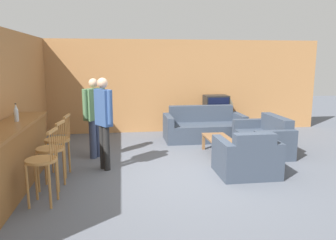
# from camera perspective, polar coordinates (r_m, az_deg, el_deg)

# --- Properties ---
(ground_plane) EXTENTS (24.00, 24.00, 0.00)m
(ground_plane) POSITION_cam_1_polar(r_m,az_deg,el_deg) (5.95, 2.79, -9.57)
(ground_plane) COLOR #565B66
(wall_back) EXTENTS (9.40, 0.08, 2.60)m
(wall_back) POSITION_cam_1_polar(r_m,az_deg,el_deg) (9.33, -1.48, 5.87)
(wall_back) COLOR #B27A47
(wall_back) RESTS_ON ground_plane
(wall_left) EXTENTS (0.08, 8.75, 2.60)m
(wall_left) POSITION_cam_1_polar(r_m,az_deg,el_deg) (7.21, -24.76, 3.61)
(wall_left) COLOR #B27A47
(wall_left) RESTS_ON ground_plane
(bar_counter) EXTENTS (0.55, 2.78, 1.04)m
(bar_counter) POSITION_cam_1_polar(r_m,az_deg,el_deg) (5.71, -25.58, -5.94)
(bar_counter) COLOR brown
(bar_counter) RESTS_ON ground_plane
(bar_chair_near) EXTENTS (0.49, 0.49, 1.09)m
(bar_chair_near) POSITION_cam_1_polar(r_m,az_deg,el_deg) (4.95, -21.01, -7.28)
(bar_chair_near) COLOR #B77F42
(bar_chair_near) RESTS_ON ground_plane
(bar_chair_mid) EXTENTS (0.49, 0.49, 1.09)m
(bar_chair_mid) POSITION_cam_1_polar(r_m,az_deg,el_deg) (5.50, -19.66, -5.44)
(bar_chair_mid) COLOR #B77F42
(bar_chair_mid) RESTS_ON ground_plane
(bar_chair_far) EXTENTS (0.47, 0.47, 1.09)m
(bar_chair_far) POSITION_cam_1_polar(r_m,az_deg,el_deg) (6.08, -18.54, -3.90)
(bar_chair_far) COLOR #B77F42
(bar_chair_far) RESTS_ON ground_plane
(couch_far) EXTENTS (2.02, 0.95, 0.85)m
(couch_far) POSITION_cam_1_polar(r_m,az_deg,el_deg) (8.52, 6.20, -1.41)
(couch_far) COLOR #384251
(couch_far) RESTS_ON ground_plane
(armchair_near) EXTENTS (1.02, 0.90, 0.83)m
(armchair_near) POSITION_cam_1_polar(r_m,az_deg,el_deg) (6.03, 13.56, -6.55)
(armchair_near) COLOR #384251
(armchair_near) RESTS_ON ground_plane
(loveseat_right) EXTENTS (0.87, 1.46, 0.82)m
(loveseat_right) POSITION_cam_1_polar(r_m,az_deg,el_deg) (7.57, 16.31, -3.28)
(loveseat_right) COLOR #384251
(loveseat_right) RESTS_ON ground_plane
(coffee_table) EXTENTS (0.51, 1.01, 0.38)m
(coffee_table) POSITION_cam_1_polar(r_m,az_deg,el_deg) (7.18, 8.81, -3.50)
(coffee_table) COLOR brown
(coffee_table) RESTS_ON ground_plane
(tv_unit) EXTENTS (1.06, 0.48, 0.53)m
(tv_unit) POSITION_cam_1_polar(r_m,az_deg,el_deg) (9.43, 8.26, -0.52)
(tv_unit) COLOR #2D2319
(tv_unit) RESTS_ON ground_plane
(tv) EXTENTS (0.66, 0.52, 0.53)m
(tv) POSITION_cam_1_polar(r_m,az_deg,el_deg) (9.34, 8.35, 2.67)
(tv) COLOR black
(tv) RESTS_ON tv_unit
(bottle) EXTENTS (0.07, 0.07, 0.30)m
(bottle) POSITION_cam_1_polar(r_m,az_deg,el_deg) (5.89, -24.93, 1.08)
(bottle) COLOR silver
(bottle) RESTS_ON bar_counter
(book_on_table) EXTENTS (0.18, 0.16, 0.02)m
(book_on_table) POSITION_cam_1_polar(r_m,az_deg,el_deg) (7.07, 8.56, -3.11)
(book_on_table) COLOR #B7AD99
(book_on_table) RESTS_ON coffee_table
(table_lamp) EXTENTS (0.24, 0.24, 0.49)m
(table_lamp) POSITION_cam_1_polar(r_m,az_deg,el_deg) (9.45, 10.63, 3.25)
(table_lamp) COLOR brown
(table_lamp) RESTS_ON tv_unit
(person_by_window) EXTENTS (0.44, 0.51, 1.67)m
(person_by_window) POSITION_cam_1_polar(r_m,az_deg,el_deg) (6.97, -12.68, 1.08)
(person_by_window) COLOR #384260
(person_by_window) RESTS_ON ground_plane
(person_by_counter) EXTENTS (0.34, 0.44, 1.72)m
(person_by_counter) POSITION_cam_1_polar(r_m,az_deg,el_deg) (6.13, -11.14, 0.39)
(person_by_counter) COLOR black
(person_by_counter) RESTS_ON ground_plane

